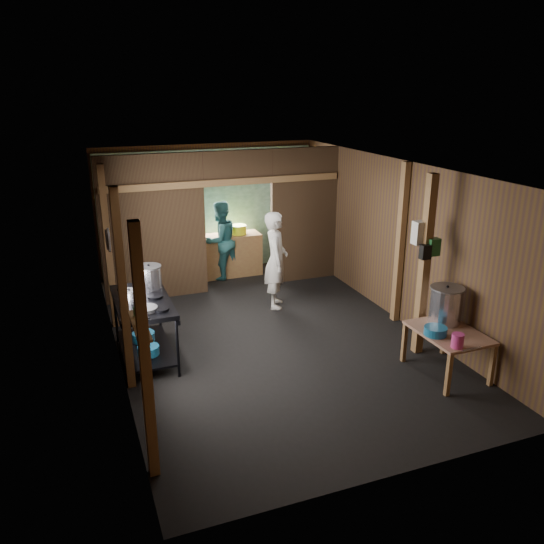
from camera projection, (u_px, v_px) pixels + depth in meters
name	position (u px, v px, depth m)	size (l,w,h in m)	color
floor	(267.00, 335.00, 8.52)	(4.50, 7.00, 0.00)	black
ceiling	(267.00, 167.00, 7.68)	(4.50, 7.00, 0.00)	#2A2623
wall_back	(208.00, 208.00, 11.20)	(4.50, 0.00, 2.60)	#533A1B
wall_front	(400.00, 360.00, 5.01)	(4.50, 0.00, 2.60)	#533A1B
wall_left	(111.00, 273.00, 7.34)	(0.00, 7.00, 2.60)	#533A1B
wall_right	(397.00, 241.00, 8.86)	(0.00, 7.00, 2.60)	#533A1B
partition_left	(153.00, 229.00, 9.60)	(1.85, 0.10, 2.60)	#42321D
partition_right	(304.00, 215.00, 10.58)	(1.35, 0.10, 2.60)	#42321D
partition_header	(238.00, 167.00, 9.81)	(1.30, 0.10, 0.60)	#42321D
turquoise_panel	(209.00, 211.00, 11.16)	(4.40, 0.06, 2.50)	#94C9C1
back_counter	(231.00, 255.00, 11.09)	(1.20, 0.50, 0.85)	olive
wall_clock	(220.00, 179.00, 11.00)	(0.20, 0.20, 0.03)	silver
post_left_a	(145.00, 357.00, 5.07)	(0.10, 0.12, 2.60)	olive
post_left_b	(123.00, 292.00, 6.66)	(0.10, 0.12, 2.60)	olive
post_left_c	(108.00, 249.00, 8.43)	(0.10, 0.12, 2.60)	olive
post_right	(400.00, 244.00, 8.66)	(0.10, 0.12, 2.60)	olive
post_free	(424.00, 267.00, 7.57)	(0.12, 0.12, 2.60)	olive
cross_beam	(225.00, 182.00, 9.76)	(4.40, 0.12, 0.12)	olive
pan_lid_big	(109.00, 240.00, 7.60)	(0.34, 0.34, 0.03)	slate
pan_lid_small	(107.00, 240.00, 7.98)	(0.30, 0.30, 0.03)	black
wall_shelf	(140.00, 326.00, 5.49)	(0.14, 0.80, 0.03)	olive
jar_white	(143.00, 330.00, 5.25)	(0.07, 0.07, 0.10)	silver
jar_yellow	(139.00, 320.00, 5.47)	(0.08, 0.08, 0.10)	yellow
jar_green	(136.00, 312.00, 5.66)	(0.06, 0.06, 0.10)	#1C5727
bag_white	(421.00, 233.00, 7.47)	(0.22, 0.15, 0.32)	silver
bag_green	(433.00, 247.00, 7.45)	(0.16, 0.12, 0.24)	#1C5727
bag_black	(425.00, 252.00, 7.40)	(0.14, 0.10, 0.20)	black
gas_range	(145.00, 329.00, 7.66)	(0.78, 1.52, 0.90)	black
prep_table	(447.00, 352.00, 7.30)	(0.76, 1.04, 0.61)	#A6715A
stove_pot_large	(149.00, 278.00, 7.86)	(0.37, 0.37, 0.37)	silver
stove_pot_med	(129.00, 297.00, 7.39)	(0.22, 0.22, 0.20)	silver
frying_pan	(147.00, 309.00, 7.14)	(0.29, 0.51, 0.07)	slate
blue_tub_front	(148.00, 350.00, 7.51)	(0.30, 0.30, 0.12)	#19638F
blue_tub_back	(144.00, 337.00, 7.91)	(0.32, 0.32, 0.13)	#19638F
stock_pot	(446.00, 306.00, 7.40)	(0.46, 0.46, 0.53)	silver
wash_basin	(435.00, 331.00, 7.08)	(0.29, 0.29, 0.11)	#19638F
pink_bucket	(458.00, 341.00, 6.73)	(0.15, 0.15, 0.18)	#CF3888
knife	(471.00, 349.00, 6.70)	(0.30, 0.04, 0.01)	silver
yellow_tub	(238.00, 229.00, 10.99)	(0.32, 0.32, 0.18)	yellow
cook	(276.00, 260.00, 9.38)	(0.62, 0.40, 1.69)	silver
worker_back	(220.00, 240.00, 10.78)	(0.76, 0.59, 1.57)	#29676B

